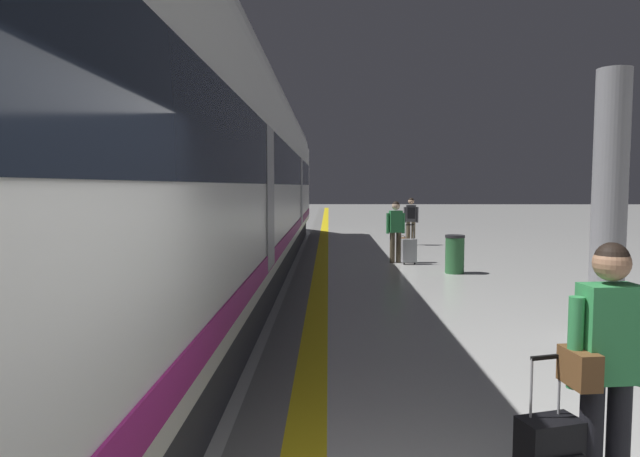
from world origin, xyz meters
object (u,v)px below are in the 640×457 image
object	(u,v)px
passenger_near	(396,227)
passenger_mid	(411,217)
high_speed_train	(223,166)
platform_pillar	(609,212)
waste_bin	(455,254)
suitcase_near	(409,251)
traveller_foreground	(606,359)
duffel_bag_mid	(402,241)

from	to	relation	value
passenger_near	passenger_mid	size ratio (longest dim) A/B	1.00
high_speed_train	platform_pillar	distance (m)	7.68
waste_bin	suitcase_near	bearing A→B (deg)	120.18
traveller_foreground	platform_pillar	distance (m)	4.54
duffel_bag_mid	passenger_mid	bearing A→B (deg)	36.50
passenger_near	duffel_bag_mid	distance (m)	4.40
traveller_foreground	passenger_mid	distance (m)	16.07
high_speed_train	waste_bin	distance (m)	5.75
passenger_near	platform_pillar	bearing A→B (deg)	-75.66
passenger_mid	waste_bin	distance (m)	6.32
duffel_bag_mid	platform_pillar	bearing A→B (deg)	-84.34
suitcase_near	passenger_near	bearing A→B (deg)	136.22
passenger_near	duffel_bag_mid	xyz separation A→B (m)	(0.75, 4.26, -0.81)
platform_pillar	waste_bin	xyz separation A→B (m)	(-0.73, 5.71, -1.27)
duffel_bag_mid	suitcase_near	bearing A→B (deg)	-95.44
high_speed_train	waste_bin	xyz separation A→B (m)	(5.28, 1.00, -2.04)
traveller_foreground	passenger_mid	xyz separation A→B (m)	(1.15, 16.02, -0.02)
passenger_near	duffel_bag_mid	bearing A→B (deg)	79.96
waste_bin	duffel_bag_mid	bearing A→B (deg)	94.09
traveller_foreground	passenger_near	distance (m)	11.53
passenger_mid	platform_pillar	xyz separation A→B (m)	(0.85, -12.01, 0.75)
suitcase_near	passenger_mid	bearing A→B (deg)	81.09
high_speed_train	duffel_bag_mid	size ratio (longest dim) A/B	62.06
suitcase_near	duffel_bag_mid	xyz separation A→B (m)	(0.43, 4.57, -0.21)
passenger_mid	duffel_bag_mid	world-z (taller)	passenger_mid
high_speed_train	passenger_mid	world-z (taller)	high_speed_train
traveller_foreground	platform_pillar	world-z (taller)	platform_pillar
passenger_near	platform_pillar	world-z (taller)	platform_pillar
platform_pillar	passenger_near	bearing A→B (deg)	104.34
high_speed_train	suitcase_near	size ratio (longest dim) A/B	25.70
traveller_foreground	platform_pillar	bearing A→B (deg)	63.61
duffel_bag_mid	waste_bin	size ratio (longest dim) A/B	0.48
duffel_bag_mid	traveller_foreground	bearing A→B (deg)	-93.00
high_speed_train	waste_bin	world-z (taller)	high_speed_train
passenger_mid	platform_pillar	distance (m)	12.06
suitcase_near	platform_pillar	bearing A→B (deg)	-77.47
high_speed_train	passenger_near	bearing A→B (deg)	34.39
high_speed_train	passenger_mid	distance (m)	9.07
high_speed_train	suitcase_near	world-z (taller)	high_speed_train
high_speed_train	passenger_near	world-z (taller)	high_speed_train
platform_pillar	passenger_mid	bearing A→B (deg)	94.04
passenger_near	waste_bin	size ratio (longest dim) A/B	1.82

